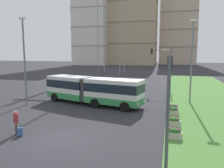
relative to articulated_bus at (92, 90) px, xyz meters
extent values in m
plane|color=#2D2D33|center=(1.51, -10.51, -1.65)|extent=(260.00, 260.00, 0.00)
cube|color=#4C8438|center=(13.19, -0.51, -1.61)|extent=(10.00, 70.00, 0.08)
cube|color=silver|center=(2.73, -0.77, 0.07)|extent=(6.40, 3.75, 2.55)
cube|color=#338C47|center=(2.73, -0.77, -0.85)|extent=(6.43, 3.78, 0.70)
cube|color=#19232D|center=(2.73, -0.77, 0.50)|extent=(6.45, 3.80, 0.90)
cube|color=silver|center=(-3.12, 0.92, 0.07)|extent=(5.74, 4.09, 2.55)
cube|color=#338C47|center=(-3.12, 0.92, -0.85)|extent=(5.76, 4.12, 0.70)
cube|color=#19232D|center=(-3.12, 0.92, 0.50)|extent=(5.79, 4.14, 0.90)
cylinder|color=#383838|center=(-0.19, -0.11, 0.07)|extent=(2.40, 2.40, 2.45)
cylinder|color=black|center=(4.76, 0.06, -1.15)|extent=(1.04, 0.49, 1.00)
cylinder|color=black|center=(4.22, -2.38, -1.15)|extent=(1.04, 0.49, 1.00)
cylinder|color=black|center=(1.44, 0.80, -1.15)|extent=(1.04, 0.49, 1.00)
cylinder|color=black|center=(0.90, -1.64, -1.15)|extent=(1.04, 0.49, 1.00)
cylinder|color=black|center=(-3.93, 2.53, -1.15)|extent=(1.04, 0.60, 1.00)
cylinder|color=black|center=(-4.76, 0.17, -1.15)|extent=(1.04, 0.60, 1.00)
sphere|color=#F9EFC6|center=(5.88, -0.55, -0.85)|extent=(0.24, 0.24, 0.24)
sphere|color=#F9EFC6|center=(5.48, -2.31, -0.85)|extent=(0.24, 0.24, 0.24)
cube|color=slate|center=(-4.49, 9.11, -1.07)|extent=(4.45, 1.92, 0.80)
cube|color=black|center=(-4.64, 9.11, -0.37)|extent=(2.42, 1.74, 0.60)
cylinder|color=black|center=(-3.01, 10.05, -1.33)|extent=(0.65, 0.24, 0.64)
cylinder|color=black|center=(-2.97, 8.25, -1.33)|extent=(0.65, 0.24, 0.64)
cylinder|color=black|center=(-6.01, 9.97, -1.33)|extent=(0.65, 0.24, 0.64)
cylinder|color=black|center=(-5.97, 8.17, -1.33)|extent=(0.65, 0.24, 0.64)
cylinder|color=#4C4238|center=(-1.95, -10.42, -1.20)|extent=(0.16, 0.16, 0.90)
cylinder|color=#4C4238|center=(-2.05, -10.25, -1.20)|extent=(0.16, 0.16, 0.90)
cylinder|color=maroon|center=(-2.00, -10.34, -0.45)|extent=(0.36, 0.36, 0.60)
sphere|color=tan|center=(-2.00, -10.34, -0.03)|extent=(0.24, 0.24, 0.24)
cylinder|color=maroon|center=(-1.87, -10.54, -0.50)|extent=(0.10, 0.10, 0.55)
cylinder|color=maroon|center=(-2.12, -10.13, -0.50)|extent=(0.10, 0.10, 0.55)
cube|color=#335693|center=(-1.55, -10.54, -1.34)|extent=(0.43, 0.39, 0.56)
cylinder|color=black|center=(-1.55, -10.54, -0.85)|extent=(0.03, 0.03, 0.40)
cube|color=#B7AD9E|center=(8.79, -8.51, -1.35)|extent=(1.10, 0.56, 0.44)
ellipsoid|color=#2D6B28|center=(8.79, -8.51, -1.03)|extent=(0.99, 0.50, 0.28)
sphere|color=#D14C99|center=(8.51, -8.51, -0.93)|extent=(0.20, 0.20, 0.20)
sphere|color=#D14C99|center=(8.79, -8.43, -0.93)|extent=(0.20, 0.20, 0.20)
sphere|color=#D14C99|center=(9.07, -8.57, -0.93)|extent=(0.20, 0.20, 0.20)
cube|color=#B7AD9E|center=(8.79, -5.87, -1.35)|extent=(1.10, 0.56, 0.44)
ellipsoid|color=#2D6B28|center=(8.79, -5.87, -1.03)|extent=(0.99, 0.50, 0.28)
sphere|color=#EF7566|center=(8.51, -5.87, -0.93)|extent=(0.20, 0.20, 0.20)
sphere|color=#EF7566|center=(8.79, -5.79, -0.93)|extent=(0.20, 0.20, 0.20)
sphere|color=#EF7566|center=(9.07, -5.93, -0.93)|extent=(0.20, 0.20, 0.20)
cube|color=#B7AD9E|center=(8.79, -2.53, -1.35)|extent=(1.10, 0.56, 0.44)
ellipsoid|color=#2D6B28|center=(8.79, -2.53, -1.03)|extent=(0.99, 0.50, 0.28)
sphere|color=#D14C99|center=(8.51, -2.53, -0.93)|extent=(0.20, 0.20, 0.20)
sphere|color=#D14C99|center=(8.79, -2.45, -0.93)|extent=(0.20, 0.20, 0.20)
sphere|color=#D14C99|center=(9.07, -2.59, -0.93)|extent=(0.20, 0.20, 0.20)
cube|color=#B7AD9E|center=(8.79, -1.35, -1.35)|extent=(1.10, 0.56, 0.44)
ellipsoid|color=#2D6B28|center=(8.79, -1.35, -1.03)|extent=(0.99, 0.50, 0.28)
sphere|color=#D14C99|center=(8.51, -1.35, -0.93)|extent=(0.20, 0.20, 0.20)
sphere|color=#D14C99|center=(8.79, -1.27, -0.93)|extent=(0.20, 0.20, 0.20)
sphere|color=#D14C99|center=(9.07, -1.41, -0.93)|extent=(0.20, 0.20, 0.20)
cylinder|color=#474C51|center=(8.39, 11.49, 1.53)|extent=(0.16, 0.16, 6.37)
cylinder|color=#474C51|center=(6.83, 11.49, 4.52)|extent=(3.12, 0.10, 0.10)
cube|color=black|center=(5.57, 11.49, 4.32)|extent=(0.28, 0.28, 0.80)
sphere|color=red|center=(5.57, 11.49, 4.57)|extent=(0.16, 0.16, 0.16)
sphere|color=yellow|center=(5.57, 11.49, 4.31)|extent=(0.16, 0.16, 0.16)
sphere|color=green|center=(5.57, 11.49, 4.05)|extent=(0.16, 0.16, 0.16)
cylinder|color=#474C51|center=(8.39, -13.51, 1.14)|extent=(0.16, 0.16, 5.59)
cylinder|color=#474C51|center=(8.39, -11.92, 3.73)|extent=(0.10, 3.17, 0.10)
cube|color=black|center=(8.39, -10.64, 3.53)|extent=(0.28, 0.28, 0.80)
sphere|color=red|center=(8.39, -10.64, 3.78)|extent=(0.16, 0.16, 0.16)
sphere|color=yellow|center=(8.39, -10.64, 3.52)|extent=(0.16, 0.16, 0.16)
sphere|color=green|center=(8.39, -10.64, 3.26)|extent=(0.16, 0.16, 0.16)
cylinder|color=slate|center=(-6.99, -2.06, 2.99)|extent=(0.18, 0.18, 9.28)
cube|color=white|center=(-6.99, -2.06, 7.73)|extent=(0.70, 0.28, 0.20)
cylinder|color=slate|center=(10.69, 3.35, 2.94)|extent=(0.18, 0.18, 9.18)
cube|color=white|center=(10.69, 3.35, 7.63)|extent=(0.70, 0.28, 0.20)
cube|color=silver|center=(-28.49, 83.28, 19.65)|extent=(15.52, 19.27, 42.61)
cube|color=#A4A099|center=(-28.49, 83.28, 7.22)|extent=(15.72, 19.47, 0.70)
cube|color=#A4A099|center=(-28.49, 83.28, 15.74)|extent=(15.72, 19.47, 0.70)
cube|color=#A4A099|center=(-28.49, 83.28, 24.26)|extent=(15.72, 19.47, 0.70)
cube|color=tan|center=(-9.74, 86.84, 17.62)|extent=(21.94, 15.79, 38.55)
cube|color=#85765B|center=(-9.74, 86.84, 8.33)|extent=(22.14, 15.99, 0.70)
cube|color=#85765B|center=(-9.74, 86.84, 17.97)|extent=(22.14, 15.99, 0.70)
cube|color=#85765B|center=(-9.74, 86.84, 27.61)|extent=(22.14, 15.99, 0.70)
cube|color=#C6B299|center=(11.43, 99.01, 18.98)|extent=(17.61, 16.50, 41.27)
cube|color=gray|center=(11.43, 99.01, 6.95)|extent=(17.81, 16.70, 0.70)
cube|color=gray|center=(11.43, 99.01, 15.20)|extent=(17.81, 16.70, 0.70)
cube|color=gray|center=(11.43, 99.01, 23.46)|extent=(17.81, 16.70, 0.70)
cylinder|color=gray|center=(-4.64, 40.83, 15.03)|extent=(0.24, 0.24, 33.36)
cylinder|color=gray|center=(-10.64, 40.83, 15.03)|extent=(0.24, 0.24, 33.36)
cylinder|color=gray|center=(-4.64, 34.83, 15.03)|extent=(0.24, 0.24, 33.36)
cylinder|color=gray|center=(-10.64, 34.83, 15.03)|extent=(0.24, 0.24, 33.36)
camera|label=1|loc=(8.45, -23.55, 4.09)|focal=36.24mm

